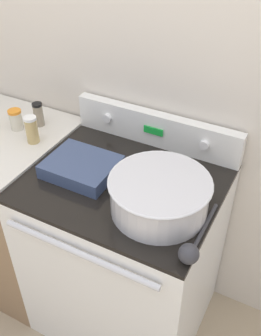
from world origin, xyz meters
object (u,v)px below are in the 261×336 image
spice_jar_white_cap (32,130)px  spice_jar_black_cap (38,114)px  mixing_bowl (160,194)px  ladle (191,250)px  spice_jar_orange_cap (16,119)px  casserole_dish (81,166)px

spice_jar_white_cap → spice_jar_black_cap: 0.14m
mixing_bowl → ladle: (0.18, -0.15, -0.05)m
ladle → spice_jar_orange_cap: spice_jar_orange_cap is taller
casserole_dish → ladle: ladle is taller
spice_jar_orange_cap → mixing_bowl: bearing=-12.4°
mixing_bowl → spice_jar_black_cap: (-0.74, 0.25, -0.01)m
mixing_bowl → spice_jar_black_cap: bearing=161.0°
mixing_bowl → spice_jar_white_cap: size_ratio=2.93×
mixing_bowl → ladle: mixing_bowl is taller
ladle → spice_jar_black_cap: size_ratio=2.76×
spice_jar_white_cap → spice_jar_orange_cap: bearing=159.3°
mixing_bowl → spice_jar_orange_cap: (-0.81, 0.18, -0.02)m
mixing_bowl → spice_jar_orange_cap: size_ratio=3.79×
ladle → spice_jar_white_cap: size_ratio=2.52×
casserole_dish → spice_jar_white_cap: size_ratio=2.21×
spice_jar_white_cap → spice_jar_orange_cap: size_ratio=1.29×
casserole_dish → spice_jar_white_cap: spice_jar_white_cap is taller
ladle → spice_jar_black_cap: bearing=156.2°
mixing_bowl → spice_jar_black_cap: mixing_bowl is taller
mixing_bowl → spice_jar_white_cap: spice_jar_white_cap is taller
casserole_dish → spice_jar_orange_cap: spice_jar_orange_cap is taller
spice_jar_orange_cap → spice_jar_black_cap: bearing=46.0°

